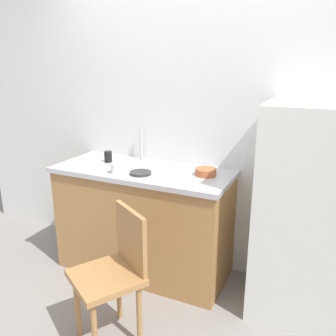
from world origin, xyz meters
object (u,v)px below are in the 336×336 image
cup_white (116,168)px  chair (115,270)px  hotplate (141,173)px  refrigerator (305,214)px  cup_black (108,157)px  terracotta_bowl (206,172)px

cup_white → chair: bearing=-59.6°
chair → cup_white: size_ratio=10.52×
cup_white → hotplate: bearing=19.1°
refrigerator → chair: size_ratio=1.71×
hotplate → cup_black: size_ratio=1.76×
chair → terracotta_bowl: bearing=102.1°
refrigerator → cup_white: bearing=-171.7°
terracotta_bowl → hotplate: 0.51m
cup_white → cup_black: (-0.24, 0.25, 0.01)m
chair → refrigerator: bearing=69.2°
refrigerator → hotplate: 1.23m
hotplate → cup_white: 0.19m
hotplate → chair: bearing=-75.8°
chair → terracotta_bowl: size_ratio=5.47×
refrigerator → cup_black: refrigerator is taller
refrigerator → chair: (-1.05, -0.80, -0.26)m
cup_black → chair: bearing=-54.9°
cup_white → cup_black: cup_black is taller
refrigerator → cup_white: refrigerator is taller
cup_black → hotplate: bearing=-23.6°
refrigerator → hotplate: refrigerator is taller
hotplate → cup_white: (-0.18, -0.06, 0.03)m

